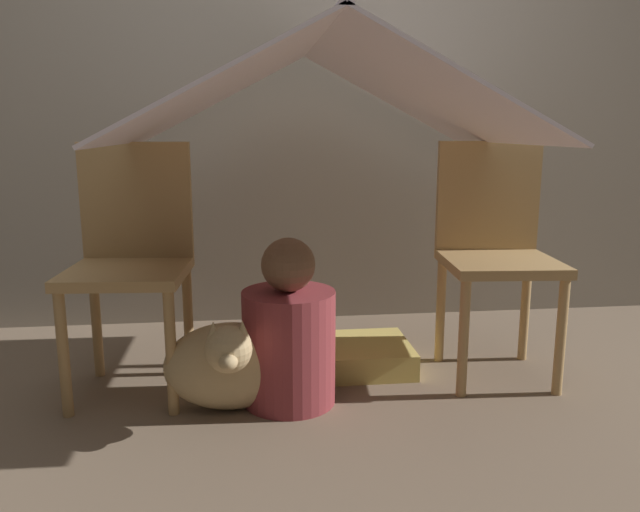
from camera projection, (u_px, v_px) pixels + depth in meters
ground_plane at (326, 404)px, 2.13m from camera, size 8.80×8.80×0.00m
wall_back at (298, 57)px, 2.89m from camera, size 7.00×0.05×2.50m
chair_left at (131, 255)px, 2.20m from camera, size 0.43×0.43×0.88m
chair_right at (495, 246)px, 2.35m from camera, size 0.43×0.43×0.88m
sheet_canopy at (320, 89)px, 2.09m from camera, size 1.34×1.12×0.36m
person_front at (289, 336)px, 2.11m from camera, size 0.32×0.32×0.57m
dog at (231, 364)px, 2.05m from camera, size 0.44×0.37×0.36m
floor_cushion at (353, 356)px, 2.45m from camera, size 0.44×0.35×0.10m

